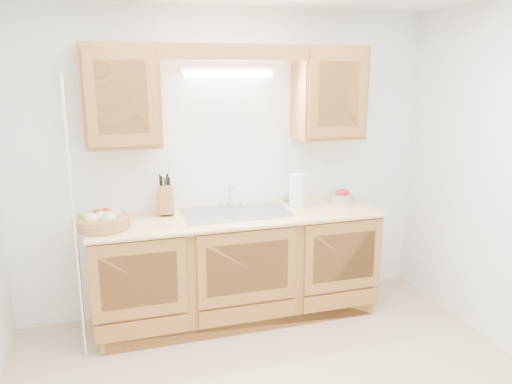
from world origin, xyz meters
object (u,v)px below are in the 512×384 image
object	(u,v)px
knife_block	(166,200)
apple_bowl	(341,197)
paper_towel	(297,190)
fruit_basket	(101,220)

from	to	relation	value
knife_block	apple_bowl	distance (m)	1.49
paper_towel	apple_bowl	size ratio (longest dim) A/B	1.39
paper_towel	knife_block	bearing A→B (deg)	176.05
paper_towel	apple_bowl	bearing A→B (deg)	-2.88
fruit_basket	knife_block	distance (m)	0.54
fruit_basket	paper_towel	distance (m)	1.58
paper_towel	apple_bowl	world-z (taller)	paper_towel
knife_block	apple_bowl	size ratio (longest dim) A/B	1.43
fruit_basket	apple_bowl	bearing A→B (deg)	3.59
fruit_basket	knife_block	xyz separation A→B (m)	(0.49, 0.22, 0.06)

